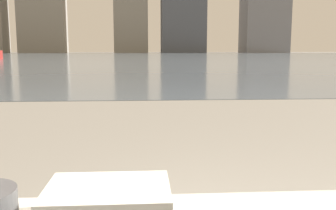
# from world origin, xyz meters

# --- Properties ---
(towel_stack) EXTENTS (0.26, 0.19, 0.08)m
(towel_stack) POSITION_xyz_m (-0.25, 0.95, 0.60)
(towel_stack) COLOR silver
(towel_stack) RESTS_ON bathtub
(harbor_water) EXTENTS (180.00, 110.00, 0.01)m
(harbor_water) POSITION_xyz_m (0.00, 62.00, 0.01)
(harbor_water) COLOR slate
(harbor_water) RESTS_ON ground_plane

